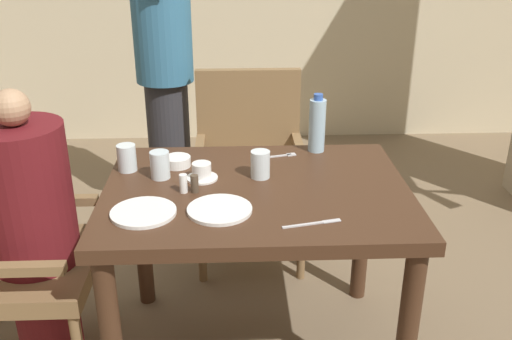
{
  "coord_description": "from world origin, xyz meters",
  "views": [
    {
      "loc": [
        -0.08,
        -1.85,
        1.61
      ],
      "look_at": [
        0.0,
        0.04,
        0.78
      ],
      "focal_mm": 40.0,
      "sensor_mm": 36.0,
      "label": 1
    }
  ],
  "objects_px": {
    "bowl_small": "(178,161)",
    "water_bottle": "(317,125)",
    "glass_tall_far": "(127,158)",
    "teacup_with_saucer": "(202,172)",
    "glass_tall_mid": "(160,165)",
    "plate_main_right": "(220,210)",
    "standing_host": "(164,58)",
    "glass_tall_near": "(260,164)",
    "diner_in_left_chair": "(33,232)",
    "chair_far_side": "(249,159)",
    "plate_main_left": "(143,212)"
  },
  "relations": [
    {
      "from": "standing_host",
      "to": "glass_tall_near",
      "type": "height_order",
      "value": "standing_host"
    },
    {
      "from": "plate_main_left",
      "to": "glass_tall_mid",
      "type": "distance_m",
      "value": 0.29
    },
    {
      "from": "teacup_with_saucer",
      "to": "glass_tall_mid",
      "type": "height_order",
      "value": "glass_tall_mid"
    },
    {
      "from": "teacup_with_saucer",
      "to": "glass_tall_far",
      "type": "distance_m",
      "value": 0.3
    },
    {
      "from": "bowl_small",
      "to": "glass_tall_near",
      "type": "distance_m",
      "value": 0.34
    },
    {
      "from": "diner_in_left_chair",
      "to": "chair_far_side",
      "type": "height_order",
      "value": "diner_in_left_chair"
    },
    {
      "from": "chair_far_side",
      "to": "water_bottle",
      "type": "xyz_separation_m",
      "value": [
        0.26,
        -0.48,
        0.35
      ]
    },
    {
      "from": "plate_main_left",
      "to": "standing_host",
      "type": "bearing_deg",
      "value": 92.47
    },
    {
      "from": "diner_in_left_chair",
      "to": "chair_far_side",
      "type": "relative_size",
      "value": 1.2
    },
    {
      "from": "chair_far_side",
      "to": "glass_tall_far",
      "type": "xyz_separation_m",
      "value": [
        -0.49,
        -0.65,
        0.28
      ]
    },
    {
      "from": "glass_tall_far",
      "to": "teacup_with_saucer",
      "type": "bearing_deg",
      "value": -17.78
    },
    {
      "from": "glass_tall_near",
      "to": "glass_tall_mid",
      "type": "distance_m",
      "value": 0.37
    },
    {
      "from": "teacup_with_saucer",
      "to": "glass_tall_near",
      "type": "bearing_deg",
      "value": 1.99
    },
    {
      "from": "diner_in_left_chair",
      "to": "glass_tall_near",
      "type": "relative_size",
      "value": 10.75
    },
    {
      "from": "teacup_with_saucer",
      "to": "glass_tall_far",
      "type": "xyz_separation_m",
      "value": [
        -0.29,
        0.09,
        0.02
      ]
    },
    {
      "from": "water_bottle",
      "to": "glass_tall_mid",
      "type": "relative_size",
      "value": 2.36
    },
    {
      "from": "standing_host",
      "to": "bowl_small",
      "type": "height_order",
      "value": "standing_host"
    },
    {
      "from": "chair_far_side",
      "to": "standing_host",
      "type": "relative_size",
      "value": 0.52
    },
    {
      "from": "water_bottle",
      "to": "glass_tall_far",
      "type": "xyz_separation_m",
      "value": [
        -0.75,
        -0.17,
        -0.06
      ]
    },
    {
      "from": "plate_main_left",
      "to": "glass_tall_near",
      "type": "bearing_deg",
      "value": 35.0
    },
    {
      "from": "diner_in_left_chair",
      "to": "glass_tall_near",
      "type": "distance_m",
      "value": 0.87
    },
    {
      "from": "teacup_with_saucer",
      "to": "standing_host",
      "type": "bearing_deg",
      "value": 102.71
    },
    {
      "from": "plate_main_right",
      "to": "water_bottle",
      "type": "distance_m",
      "value": 0.67
    },
    {
      "from": "teacup_with_saucer",
      "to": "bowl_small",
      "type": "xyz_separation_m",
      "value": [
        -0.1,
        0.13,
        -0.01
      ]
    },
    {
      "from": "bowl_small",
      "to": "water_bottle",
      "type": "bearing_deg",
      "value": 13.97
    },
    {
      "from": "chair_far_side",
      "to": "plate_main_left",
      "type": "distance_m",
      "value": 1.11
    },
    {
      "from": "chair_far_side",
      "to": "glass_tall_mid",
      "type": "xyz_separation_m",
      "value": [
        -0.35,
        -0.73,
        0.28
      ]
    },
    {
      "from": "diner_in_left_chair",
      "to": "glass_tall_near",
      "type": "bearing_deg",
      "value": 6.09
    },
    {
      "from": "plate_main_right",
      "to": "glass_tall_near",
      "type": "relative_size",
      "value": 2.1
    },
    {
      "from": "plate_main_right",
      "to": "teacup_with_saucer",
      "type": "relative_size",
      "value": 1.84
    },
    {
      "from": "water_bottle",
      "to": "glass_tall_far",
      "type": "bearing_deg",
      "value": -166.95
    },
    {
      "from": "chair_far_side",
      "to": "glass_tall_far",
      "type": "distance_m",
      "value": 0.86
    },
    {
      "from": "diner_in_left_chair",
      "to": "bowl_small",
      "type": "xyz_separation_m",
      "value": [
        0.52,
        0.21,
        0.18
      ]
    },
    {
      "from": "chair_far_side",
      "to": "plate_main_left",
      "type": "xyz_separation_m",
      "value": [
        -0.38,
        -1.01,
        0.24
      ]
    },
    {
      "from": "diner_in_left_chair",
      "to": "chair_far_side",
      "type": "bearing_deg",
      "value": 45.27
    },
    {
      "from": "teacup_with_saucer",
      "to": "plate_main_right",
      "type": "bearing_deg",
      "value": -75.05
    },
    {
      "from": "plate_main_left",
      "to": "teacup_with_saucer",
      "type": "xyz_separation_m",
      "value": [
        0.18,
        0.27,
        0.02
      ]
    },
    {
      "from": "standing_host",
      "to": "glass_tall_near",
      "type": "bearing_deg",
      "value": -66.42
    },
    {
      "from": "plate_main_right",
      "to": "glass_tall_far",
      "type": "xyz_separation_m",
      "value": [
        -0.36,
        0.35,
        0.05
      ]
    },
    {
      "from": "glass_tall_near",
      "to": "teacup_with_saucer",
      "type": "bearing_deg",
      "value": -178.01
    },
    {
      "from": "diner_in_left_chair",
      "to": "plate_main_left",
      "type": "distance_m",
      "value": 0.51
    },
    {
      "from": "plate_main_right",
      "to": "glass_tall_near",
      "type": "xyz_separation_m",
      "value": [
        0.15,
        0.27,
        0.05
      ]
    },
    {
      "from": "standing_host",
      "to": "glass_tall_mid",
      "type": "relative_size",
      "value": 17.24
    },
    {
      "from": "chair_far_side",
      "to": "plate_main_right",
      "type": "bearing_deg",
      "value": -97.35
    },
    {
      "from": "plate_main_left",
      "to": "plate_main_right",
      "type": "bearing_deg",
      "value": 2.12
    },
    {
      "from": "chair_far_side",
      "to": "glass_tall_mid",
      "type": "relative_size",
      "value": 8.98
    },
    {
      "from": "water_bottle",
      "to": "glass_tall_near",
      "type": "bearing_deg",
      "value": -133.49
    },
    {
      "from": "standing_host",
      "to": "glass_tall_near",
      "type": "distance_m",
      "value": 1.15
    },
    {
      "from": "plate_main_left",
      "to": "glass_tall_far",
      "type": "bearing_deg",
      "value": 106.76
    },
    {
      "from": "standing_host",
      "to": "chair_far_side",
      "type": "bearing_deg",
      "value": -34.7
    }
  ]
}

